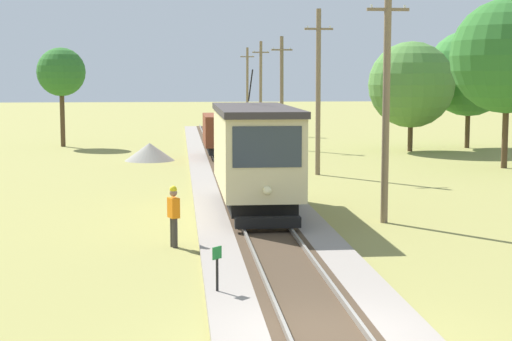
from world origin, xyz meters
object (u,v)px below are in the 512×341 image
(track_worker, at_px, (174,213))
(tree_left_far, at_px, (411,85))
(red_tram, at_px, (255,153))
(utility_pole_near_tram, at_px, (386,100))
(utility_pole_distant, at_px, (261,86))
(utility_pole_horizon, at_px, (247,85))
(tree_left_near, at_px, (469,73))
(tree_right_far, at_px, (508,56))
(tree_right_near, at_px, (61,72))
(utility_pole_mid, at_px, (318,91))
(freight_car, at_px, (225,133))
(gravel_pile, at_px, (150,152))
(trackside_signal_marker, at_px, (217,269))
(utility_pole_far, at_px, (282,91))

(track_worker, distance_m, tree_left_far, 31.64)
(red_tram, bearing_deg, utility_pole_near_tram, -24.77)
(utility_pole_distant, distance_m, utility_pole_horizon, 13.01)
(utility_pole_near_tram, distance_m, tree_left_far, 25.74)
(tree_left_near, relative_size, tree_left_far, 1.12)
(utility_pole_horizon, bearing_deg, utility_pole_near_tram, -90.00)
(utility_pole_distant, relative_size, tree_right_far, 0.86)
(tree_left_near, bearing_deg, red_tram, -124.30)
(tree_right_near, xyz_separation_m, tree_left_far, (22.75, -5.58, -0.79))
(utility_pole_distant, bearing_deg, tree_right_far, -68.31)
(utility_pole_mid, bearing_deg, utility_pole_distant, 90.00)
(utility_pole_distant, xyz_separation_m, tree_left_far, (8.02, -16.30, 0.35))
(freight_car, bearing_deg, track_worker, -96.90)
(gravel_pile, relative_size, tree_right_near, 0.43)
(red_tram, height_order, utility_pole_horizon, utility_pole_horizon)
(track_worker, relative_size, tree_left_far, 0.25)
(utility_pole_distant, relative_size, utility_pole_horizon, 1.01)
(utility_pole_mid, height_order, track_worker, utility_pole_mid)
(utility_pole_near_tram, relative_size, tree_right_near, 1.19)
(utility_pole_mid, bearing_deg, trackside_signal_marker, -105.47)
(utility_pole_far, bearing_deg, tree_right_far, -49.79)
(utility_pole_near_tram, height_order, tree_left_near, utility_pole_near_tram)
(utility_pole_distant, bearing_deg, utility_pole_horizon, 90.00)
(utility_pole_far, bearing_deg, gravel_pile, -141.98)
(utility_pole_horizon, height_order, trackside_signal_marker, utility_pole_horizon)
(utility_pole_far, relative_size, trackside_signal_marker, 6.29)
(utility_pole_mid, distance_m, tree_right_far, 10.61)
(utility_pole_near_tram, xyz_separation_m, utility_pole_far, (0.00, 27.03, -0.29))
(red_tram, xyz_separation_m, tree_left_near, (16.69, 24.46, 2.80))
(freight_car, height_order, tree_right_far, tree_right_far)
(freight_car, height_order, tree_left_far, tree_left_far)
(track_worker, height_order, tree_right_near, tree_right_near)
(utility_pole_mid, bearing_deg, utility_pole_horizon, 90.00)
(red_tram, xyz_separation_m, tree_right_far, (14.48, 12.90, 3.68))
(red_tram, distance_m, utility_pole_far, 25.50)
(tree_left_near, bearing_deg, utility_pole_near_tram, -115.38)
(utility_pole_far, height_order, trackside_signal_marker, utility_pole_far)
(utility_pole_near_tram, relative_size, trackside_signal_marker, 6.77)
(freight_car, xyz_separation_m, gravel_pile, (-4.33, 0.31, -1.05))
(red_tram, xyz_separation_m, utility_pole_near_tram, (4.17, -1.92, 1.90))
(utility_pole_near_tram, bearing_deg, trackside_signal_marker, -124.67)
(tree_right_far, bearing_deg, utility_pole_far, 130.21)
(track_worker, height_order, tree_left_near, tree_left_near)
(tree_left_far, bearing_deg, track_worker, -118.49)
(trackside_signal_marker, height_order, gravel_pile, trackside_signal_marker)
(utility_pole_horizon, bearing_deg, tree_right_near, -121.82)
(track_worker, bearing_deg, utility_pole_distant, -122.99)
(tree_left_far, bearing_deg, utility_pole_distant, 116.20)
(utility_pole_mid, xyz_separation_m, track_worker, (-6.99, -16.24, -3.16))
(utility_pole_distant, distance_m, tree_right_far, 27.97)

